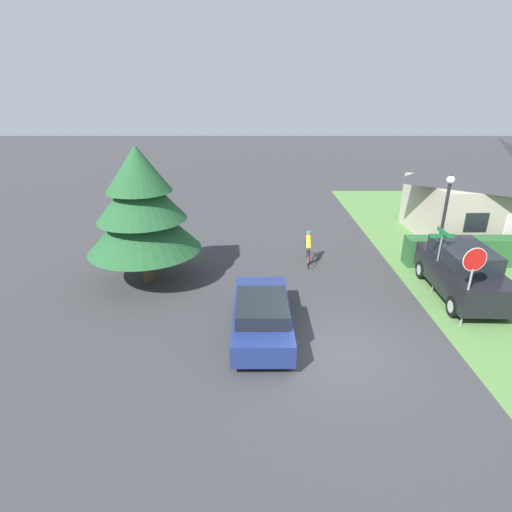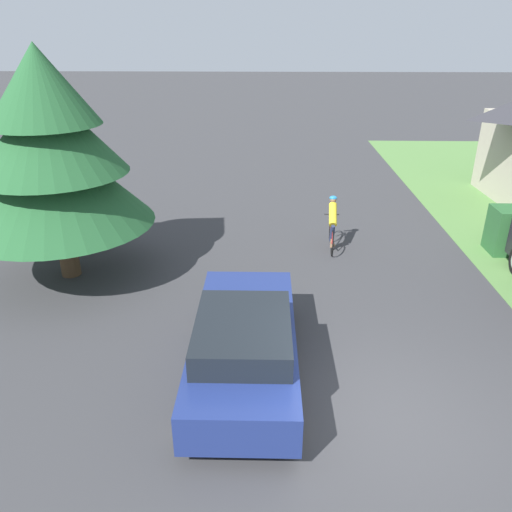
{
  "view_description": "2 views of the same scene",
  "coord_description": "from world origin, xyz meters",
  "px_view_note": "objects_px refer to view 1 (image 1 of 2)",
  "views": [
    {
      "loc": [
        -2.33,
        -10.1,
        7.21
      ],
      "look_at": [
        -2.27,
        3.72,
        1.64
      ],
      "focal_mm": 28.0,
      "sensor_mm": 36.0,
      "label": 1
    },
    {
      "loc": [
        -1.74,
        -6.34,
        5.8
      ],
      "look_at": [
        -2.01,
        3.71,
        1.19
      ],
      "focal_mm": 35.0,
      "sensor_mm": 36.0,
      "label": 2
    }
  ],
  "objects_px": {
    "cyclist": "(307,248)",
    "conifer_tall_near": "(139,207)",
    "sedan_left_lane": "(260,315)",
    "cottage_house": "(485,187)",
    "street_name_sign": "(437,249)",
    "parked_suv_right": "(460,271)",
    "street_lamp": "(442,215)",
    "stop_sign": "(470,270)"
  },
  "relations": [
    {
      "from": "sedan_left_lane",
      "to": "street_lamp",
      "type": "distance_m",
      "value": 8.49
    },
    {
      "from": "cyclist",
      "to": "conifer_tall_near",
      "type": "bearing_deg",
      "value": 109.52
    },
    {
      "from": "cottage_house",
      "to": "parked_suv_right",
      "type": "xyz_separation_m",
      "value": [
        -4.43,
        -7.11,
        -1.71
      ]
    },
    {
      "from": "cyclist",
      "to": "street_lamp",
      "type": "xyz_separation_m",
      "value": [
        4.98,
        -1.99,
        2.14
      ]
    },
    {
      "from": "street_name_sign",
      "to": "street_lamp",
      "type": "bearing_deg",
      "value": 66.86
    },
    {
      "from": "sedan_left_lane",
      "to": "conifer_tall_near",
      "type": "distance_m",
      "value": 6.62
    },
    {
      "from": "street_lamp",
      "to": "cottage_house",
      "type": "bearing_deg",
      "value": 50.22
    },
    {
      "from": "sedan_left_lane",
      "to": "cottage_house",
      "type": "bearing_deg",
      "value": -51.3
    },
    {
      "from": "cottage_house",
      "to": "street_lamp",
      "type": "xyz_separation_m",
      "value": [
        -4.88,
        -5.86,
        0.14
      ]
    },
    {
      "from": "cottage_house",
      "to": "parked_suv_right",
      "type": "relative_size",
      "value": 1.59
    },
    {
      "from": "cottage_house",
      "to": "stop_sign",
      "type": "relative_size",
      "value": 2.67
    },
    {
      "from": "street_lamp",
      "to": "street_name_sign",
      "type": "height_order",
      "value": "street_lamp"
    },
    {
      "from": "cottage_house",
      "to": "conifer_tall_near",
      "type": "distance_m",
      "value": 17.73
    },
    {
      "from": "parked_suv_right",
      "to": "street_name_sign",
      "type": "xyz_separation_m",
      "value": [
        -0.88,
        0.24,
        0.81
      ]
    },
    {
      "from": "parked_suv_right",
      "to": "street_name_sign",
      "type": "bearing_deg",
      "value": 76.29
    },
    {
      "from": "street_name_sign",
      "to": "conifer_tall_near",
      "type": "height_order",
      "value": "conifer_tall_near"
    },
    {
      "from": "cottage_house",
      "to": "stop_sign",
      "type": "bearing_deg",
      "value": -121.42
    },
    {
      "from": "stop_sign",
      "to": "sedan_left_lane",
      "type": "bearing_deg",
      "value": -1.57
    },
    {
      "from": "stop_sign",
      "to": "cyclist",
      "type": "bearing_deg",
      "value": -56.0
    },
    {
      "from": "street_lamp",
      "to": "conifer_tall_near",
      "type": "relative_size",
      "value": 0.81
    },
    {
      "from": "stop_sign",
      "to": "street_lamp",
      "type": "xyz_separation_m",
      "value": [
        0.48,
        3.48,
        0.82
      ]
    },
    {
      "from": "parked_suv_right",
      "to": "stop_sign",
      "type": "xyz_separation_m",
      "value": [
        -0.93,
        -2.23,
        1.03
      ]
    },
    {
      "from": "sedan_left_lane",
      "to": "cyclist",
      "type": "distance_m",
      "value": 6.33
    },
    {
      "from": "conifer_tall_near",
      "to": "cyclist",
      "type": "bearing_deg",
      "value": 15.74
    },
    {
      "from": "street_name_sign",
      "to": "cyclist",
      "type": "bearing_deg",
      "value": 146.62
    },
    {
      "from": "sedan_left_lane",
      "to": "conifer_tall_near",
      "type": "bearing_deg",
      "value": 49.16
    },
    {
      "from": "parked_suv_right",
      "to": "street_lamp",
      "type": "bearing_deg",
      "value": 21.51
    },
    {
      "from": "cottage_house",
      "to": "conifer_tall_near",
      "type": "height_order",
      "value": "conifer_tall_near"
    },
    {
      "from": "sedan_left_lane",
      "to": "stop_sign",
      "type": "height_order",
      "value": "stop_sign"
    },
    {
      "from": "parked_suv_right",
      "to": "street_lamp",
      "type": "height_order",
      "value": "street_lamp"
    },
    {
      "from": "street_name_sign",
      "to": "conifer_tall_near",
      "type": "distance_m",
      "value": 11.57
    },
    {
      "from": "street_lamp",
      "to": "conifer_tall_near",
      "type": "distance_m",
      "value": 11.87
    },
    {
      "from": "sedan_left_lane",
      "to": "parked_suv_right",
      "type": "xyz_separation_m",
      "value": [
        7.65,
        2.68,
        0.31
      ]
    },
    {
      "from": "conifer_tall_near",
      "to": "sedan_left_lane",
      "type": "bearing_deg",
      "value": -40.53
    },
    {
      "from": "cottage_house",
      "to": "conifer_tall_near",
      "type": "bearing_deg",
      "value": -162.43
    },
    {
      "from": "stop_sign",
      "to": "street_lamp",
      "type": "distance_m",
      "value": 3.61
    },
    {
      "from": "cottage_house",
      "to": "cyclist",
      "type": "xyz_separation_m",
      "value": [
        -9.86,
        -3.87,
        -2.0
      ]
    },
    {
      "from": "conifer_tall_near",
      "to": "street_name_sign",
      "type": "bearing_deg",
      "value": -5.29
    },
    {
      "from": "conifer_tall_near",
      "to": "stop_sign",
      "type": "bearing_deg",
      "value": -17.26
    },
    {
      "from": "sedan_left_lane",
      "to": "parked_suv_right",
      "type": "bearing_deg",
      "value": -70.99
    },
    {
      "from": "conifer_tall_near",
      "to": "cottage_house",
      "type": "bearing_deg",
      "value": 19.12
    },
    {
      "from": "sedan_left_lane",
      "to": "stop_sign",
      "type": "distance_m",
      "value": 6.87
    }
  ]
}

